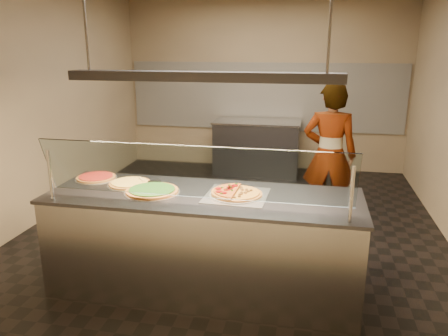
% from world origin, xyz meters
% --- Properties ---
extents(ground, '(5.00, 6.00, 0.02)m').
position_xyz_m(ground, '(0.00, 0.00, -0.01)').
color(ground, black).
rests_on(ground, ground).
extents(wall_back, '(5.00, 0.02, 3.00)m').
position_xyz_m(wall_back, '(0.00, 3.01, 1.50)').
color(wall_back, tan).
rests_on(wall_back, ground).
extents(wall_front, '(5.00, 0.02, 3.00)m').
position_xyz_m(wall_front, '(0.00, -3.01, 1.50)').
color(wall_front, tan).
rests_on(wall_front, ground).
extents(wall_left, '(0.02, 6.00, 3.00)m').
position_xyz_m(wall_left, '(-2.51, 0.00, 1.50)').
color(wall_left, tan).
rests_on(wall_left, ground).
extents(tile_band, '(4.90, 0.02, 1.20)m').
position_xyz_m(tile_band, '(0.00, 2.98, 1.30)').
color(tile_band, silver).
rests_on(tile_band, wall_back).
extents(serving_counter, '(2.78, 0.94, 0.93)m').
position_xyz_m(serving_counter, '(-0.02, -1.37, 0.47)').
color(serving_counter, '#B7B7BC').
rests_on(serving_counter, ground).
extents(sneeze_guard, '(2.54, 0.18, 0.54)m').
position_xyz_m(sneeze_guard, '(-0.02, -1.71, 1.23)').
color(sneeze_guard, '#B7B7BC').
rests_on(sneeze_guard, serving_counter).
extents(perforated_tray, '(0.55, 0.55, 0.01)m').
position_xyz_m(perforated_tray, '(0.27, -1.35, 0.94)').
color(perforated_tray, silver).
rests_on(perforated_tray, serving_counter).
extents(half_pizza_pepperoni, '(0.24, 0.45, 0.05)m').
position_xyz_m(half_pizza_pepperoni, '(0.16, -1.35, 0.96)').
color(half_pizza_pepperoni, brown).
rests_on(half_pizza_pepperoni, perforated_tray).
extents(half_pizza_sausage, '(0.24, 0.45, 0.04)m').
position_xyz_m(half_pizza_sausage, '(0.37, -1.35, 0.96)').
color(half_pizza_sausage, brown).
rests_on(half_pizza_sausage, perforated_tray).
extents(pizza_spinach, '(0.50, 0.50, 0.03)m').
position_xyz_m(pizza_spinach, '(-0.48, -1.41, 0.95)').
color(pizza_spinach, silver).
rests_on(pizza_spinach, serving_counter).
extents(pizza_cheese, '(0.42, 0.42, 0.03)m').
position_xyz_m(pizza_cheese, '(-0.77, -1.24, 0.94)').
color(pizza_cheese, silver).
rests_on(pizza_cheese, serving_counter).
extents(pizza_tomato, '(0.40, 0.40, 0.03)m').
position_xyz_m(pizza_tomato, '(-1.17, -1.13, 0.94)').
color(pizza_tomato, silver).
rests_on(pizza_tomato, serving_counter).
extents(pizza_spatula, '(0.27, 0.18, 0.02)m').
position_xyz_m(pizza_spatula, '(-0.63, -1.17, 0.96)').
color(pizza_spatula, '#B7B7BC').
rests_on(pizza_spatula, pizza_spinach).
extents(prep_table, '(1.49, 0.74, 0.93)m').
position_xyz_m(prep_table, '(-0.05, 2.55, 0.47)').
color(prep_table, '#434349').
rests_on(prep_table, ground).
extents(worker, '(0.68, 0.47, 1.79)m').
position_xyz_m(worker, '(1.11, 0.46, 0.89)').
color(worker, '#252129').
rests_on(worker, ground).
extents(heat_lamp_housing, '(2.30, 0.18, 0.08)m').
position_xyz_m(heat_lamp_housing, '(-0.02, -1.37, 1.95)').
color(heat_lamp_housing, '#434349').
rests_on(heat_lamp_housing, ceiling).
extents(lamp_rod_left, '(0.02, 0.02, 1.01)m').
position_xyz_m(lamp_rod_left, '(-1.02, -1.37, 2.50)').
color(lamp_rod_left, '#B7B7BC').
rests_on(lamp_rod_left, ceiling).
extents(lamp_rod_right, '(0.02, 0.02, 1.01)m').
position_xyz_m(lamp_rod_right, '(0.98, -1.37, 2.50)').
color(lamp_rod_right, '#B7B7BC').
rests_on(lamp_rod_right, ceiling).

